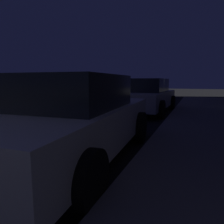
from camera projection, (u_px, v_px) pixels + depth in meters
car_white at (70, 118)px, 3.57m from camera, size 2.32×4.29×1.43m
car_silver at (146, 96)px, 8.85m from camera, size 2.19×4.25×1.43m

